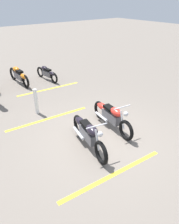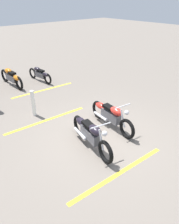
# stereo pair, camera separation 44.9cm
# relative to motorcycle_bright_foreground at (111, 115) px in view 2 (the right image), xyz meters

# --- Properties ---
(ground_plane) EXTENTS (60.00, 60.00, 0.00)m
(ground_plane) POSITION_rel_motorcycle_bright_foreground_xyz_m (-0.29, 0.64, -0.46)
(ground_plane) COLOR slate
(motorcycle_bright_foreground) EXTENTS (2.22, 0.63, 1.04)m
(motorcycle_bright_foreground) POSITION_rel_motorcycle_bright_foreground_xyz_m (0.00, 0.00, 0.00)
(motorcycle_bright_foreground) COLOR black
(motorcycle_bright_foreground) RESTS_ON ground
(motorcycle_dark_foreground) EXTENTS (2.20, 0.72, 1.04)m
(motorcycle_dark_foreground) POSITION_rel_motorcycle_bright_foreground_xyz_m (-0.37, 1.27, 0.00)
(motorcycle_dark_foreground) COLOR black
(motorcycle_dark_foreground) RESTS_ON ground
(motorcycle_row_far_left) EXTENTS (1.91, 0.33, 0.72)m
(motorcycle_row_far_left) POSITION_rel_motorcycle_bright_foreground_xyz_m (5.57, -0.54, -0.07)
(motorcycle_row_far_left) COLOR black
(motorcycle_row_far_left) RESTS_ON ground
(motorcycle_row_left) EXTENTS (2.21, 0.31, 0.83)m
(motorcycle_row_left) POSITION_rel_motorcycle_bright_foreground_xyz_m (5.94, 0.85, -0.01)
(motorcycle_row_left) COLOR black
(motorcycle_row_left) RESTS_ON ground
(bollard_post) EXTENTS (0.14, 0.14, 0.99)m
(bollard_post) POSITION_rel_motorcycle_bright_foreground_xyz_m (2.49, 1.56, 0.03)
(bollard_post) COLOR white
(bollard_post) RESTS_ON ground
(parking_stripe_near) EXTENTS (0.33, 3.20, 0.01)m
(parking_stripe_near) POSITION_rel_motorcycle_bright_foreground_xyz_m (-1.75, 1.48, -0.46)
(parking_stripe_near) COLOR yellow
(parking_stripe_near) RESTS_ON ground
(parking_stripe_mid) EXTENTS (0.33, 3.20, 0.01)m
(parking_stripe_mid) POSITION_rel_motorcycle_bright_foreground_xyz_m (1.83, 1.42, -0.46)
(parking_stripe_mid) COLOR yellow
(parking_stripe_mid) RESTS_ON ground
(parking_stripe_far) EXTENTS (0.33, 3.20, 0.01)m
(parking_stripe_far) POSITION_rel_motorcycle_bright_foreground_xyz_m (4.41, 0.01, -0.46)
(parking_stripe_far) COLOR yellow
(parking_stripe_far) RESTS_ON ground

